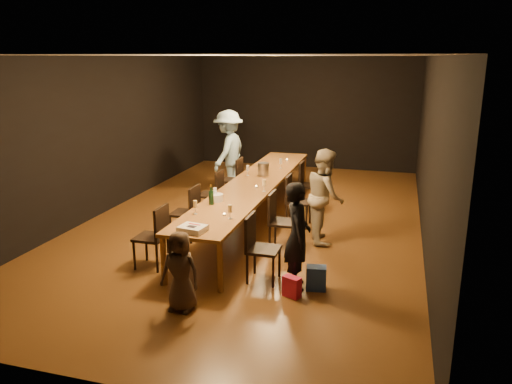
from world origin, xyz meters
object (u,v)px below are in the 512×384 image
(chair_left_3, at_px, (231,180))
(champagne_bottle, at_px, (211,194))
(chair_left_2, at_px, (211,194))
(ice_bucket, at_px, (263,169))
(chair_right_0, at_px, (264,249))
(child, at_px, (180,271))
(table, at_px, (253,185))
(man_blue, at_px, (229,151))
(chair_left_1, at_px, (185,212))
(chair_left_0, at_px, (151,236))
(woman_birthday, at_px, (298,236))
(birthday_cake, at_px, (193,229))
(chair_right_2, at_px, (299,201))
(chair_right_3, at_px, (310,185))
(plate_stack, at_px, (217,198))
(chair_right_1, at_px, (284,221))
(woman_tan, at_px, (325,196))

(chair_left_3, xyz_separation_m, champagne_bottle, (0.61, -2.73, 0.45))
(chair_left_2, height_order, ice_bucket, ice_bucket)
(chair_right_0, height_order, child, child)
(chair_left_3, height_order, ice_bucket, ice_bucket)
(table, height_order, child, child)
(man_blue, xyz_separation_m, ice_bucket, (1.16, -1.29, -0.05))
(chair_left_1, height_order, chair_left_3, same)
(chair_right_0, xyz_separation_m, chair_left_0, (-1.70, 0.00, 0.00))
(chair_right_0, bearing_deg, champagne_bottle, -128.80)
(child, bearing_deg, man_blue, 104.91)
(table, bearing_deg, woman_birthday, -61.69)
(birthday_cake, bearing_deg, chair_right_2, 80.83)
(chair_right_2, distance_m, chair_left_0, 2.94)
(chair_right_3, xyz_separation_m, plate_stack, (-1.07, -2.53, 0.34))
(chair_right_3, distance_m, woman_birthday, 3.70)
(woman_birthday, height_order, champagne_bottle, woman_birthday)
(chair_right_3, distance_m, chair_left_3, 1.70)
(champagne_bottle, bearing_deg, plate_stack, 85.18)
(chair_right_1, bearing_deg, woman_birthday, 20.65)
(chair_right_1, xyz_separation_m, champagne_bottle, (-1.09, -0.33, 0.45))
(plate_stack, bearing_deg, woman_birthday, -36.07)
(chair_right_3, relative_size, woman_tan, 0.60)
(woman_tan, distance_m, man_blue, 3.62)
(man_blue, distance_m, plate_stack, 3.39)
(chair_right_1, height_order, chair_left_3, same)
(chair_right_1, height_order, champagne_bottle, champagne_bottle)
(table, relative_size, child, 6.01)
(chair_left_1, distance_m, plate_stack, 0.73)
(plate_stack, xyz_separation_m, champagne_bottle, (-0.02, -0.19, 0.10))
(woman_birthday, relative_size, child, 1.44)
(chair_left_1, bearing_deg, woman_birthday, -120.06)
(table, bearing_deg, chair_right_3, 54.69)
(chair_right_2, height_order, chair_left_0, same)
(champagne_bottle, bearing_deg, woman_birthday, -30.84)
(woman_tan, relative_size, man_blue, 0.84)
(chair_left_2, xyz_separation_m, ice_bucket, (0.86, 0.63, 0.41))
(chair_right_3, distance_m, champagne_bottle, 2.97)
(table, xyz_separation_m, chair_right_0, (0.85, -2.40, -0.24))
(woman_tan, relative_size, birthday_cake, 4.14)
(man_blue, relative_size, plate_stack, 8.89)
(woman_tan, height_order, ice_bucket, woman_tan)
(table, distance_m, man_blue, 2.25)
(chair_left_1, distance_m, woman_tan, 2.35)
(child, relative_size, champagne_bottle, 3.10)
(chair_right_3, xyz_separation_m, woman_birthday, (0.47, -3.66, 0.26))
(child, xyz_separation_m, plate_stack, (-0.33, 2.13, 0.31))
(chair_right_2, distance_m, plate_stack, 1.74)
(chair_right_0, height_order, chair_right_3, same)
(chair_left_1, relative_size, man_blue, 0.50)
(table, distance_m, plate_stack, 1.36)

